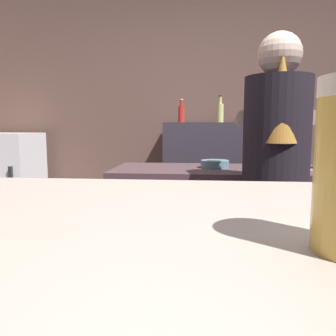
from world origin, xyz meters
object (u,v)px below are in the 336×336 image
at_px(mini_fridge, 9,188).
at_px(bartender, 275,169).
at_px(knife_block, 329,153).
at_px(chefs_knife, 306,170).
at_px(mixing_bowl, 215,164).
at_px(bottle_hot_sauce, 181,113).
at_px(bottle_vinegar, 220,112).

height_order(mini_fridge, bartender, bartender).
bearing_deg(mini_fridge, bartender, -31.15).
xyz_separation_m(bartender, knife_block, (0.45, 0.48, 0.05)).
xyz_separation_m(mini_fridge, bartender, (2.33, -1.41, 0.39)).
height_order(knife_block, chefs_knife, knife_block).
bearing_deg(mixing_bowl, bottle_hot_sauce, 105.06).
xyz_separation_m(mixing_bowl, bottle_vinegar, (0.10, 1.15, 0.39)).
relative_size(knife_block, bottle_vinegar, 1.07).
relative_size(knife_block, mixing_bowl, 1.53).
relative_size(chefs_knife, bottle_hot_sauce, 1.05).
bearing_deg(bartender, mixing_bowl, 35.30).
relative_size(mixing_bowl, bottle_hot_sauce, 0.83).
height_order(knife_block, mixing_bowl, knife_block).
bearing_deg(mini_fridge, bottle_hot_sauce, 3.87).
xyz_separation_m(chefs_knife, bottle_vinegar, (-0.47, 1.22, 0.42)).
bearing_deg(chefs_knife, mixing_bowl, 170.25).
bearing_deg(bottle_vinegar, knife_block, -60.96).
relative_size(bartender, bottle_hot_sauce, 7.21).
distance_m(knife_block, chefs_knife, 0.21).
distance_m(bartender, bottle_hot_sauce, 1.67).
xyz_separation_m(mini_fridge, chefs_knife, (2.61, -1.00, 0.34)).
bearing_deg(bottle_hot_sauce, chefs_knife, -52.66).
relative_size(bartender, knife_block, 5.69).
distance_m(chefs_knife, bottle_hot_sauce, 1.46).
distance_m(mini_fridge, bottle_vinegar, 2.28).
bearing_deg(bartender, knife_block, -39.34).
bearing_deg(knife_block, bottle_hot_sauce, 134.24).
bearing_deg(mini_fridge, bottle_vinegar, 5.93).
distance_m(knife_block, bottle_hot_sauce, 1.49).
xyz_separation_m(mixing_bowl, chefs_knife, (0.57, -0.07, -0.02)).
xyz_separation_m(bartender, chefs_knife, (0.28, 0.41, -0.05)).
height_order(bottle_hot_sauce, bottle_vinegar, bottle_vinegar).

